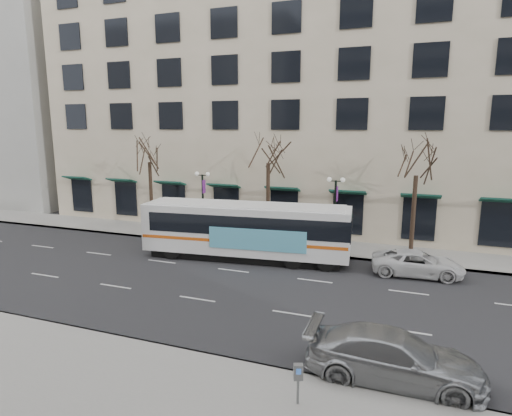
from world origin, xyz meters
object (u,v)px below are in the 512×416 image
at_px(city_bus, 247,229).
at_px(white_pickup, 417,263).
at_px(silver_car, 394,357).
at_px(pay_station, 298,375).
at_px(lamp_post_left, 203,202).
at_px(lamp_post_right, 335,210).
at_px(tree_far_right, 417,160).
at_px(tree_far_left, 149,150).
at_px(tree_far_mid, 268,150).

height_order(city_bus, white_pickup, city_bus).
height_order(silver_car, pay_station, silver_car).
height_order(city_bus, pay_station, city_bus).
bearing_deg(lamp_post_left, city_bus, -34.68).
relative_size(lamp_post_left, silver_car, 0.88).
bearing_deg(lamp_post_right, city_bus, -146.27).
bearing_deg(city_bus, silver_car, -54.93).
height_order(lamp_post_right, silver_car, lamp_post_right).
relative_size(lamp_post_left, lamp_post_right, 1.00).
bearing_deg(pay_station, tree_far_right, 58.86).
bearing_deg(lamp_post_right, lamp_post_left, 180.00).
bearing_deg(white_pickup, city_bus, 87.96).
xyz_separation_m(tree_far_left, lamp_post_right, (15.01, -0.60, -3.75)).
bearing_deg(white_pickup, lamp_post_right, 56.91).
xyz_separation_m(city_bus, pay_station, (7.00, -13.58, -0.88)).
xyz_separation_m(tree_far_mid, tree_far_right, (10.00, -0.00, -0.48)).
relative_size(white_pickup, pay_station, 3.89).
xyz_separation_m(white_pickup, pay_station, (-3.48, -14.06, 0.39)).
bearing_deg(lamp_post_left, silver_car, -44.63).
bearing_deg(tree_far_left, lamp_post_right, -2.29).
distance_m(tree_far_left, tree_far_mid, 10.00).
relative_size(lamp_post_left, pay_station, 3.92).
bearing_deg(tree_far_right, white_pickup, -83.52).
distance_m(tree_far_left, white_pickup, 21.55).
bearing_deg(tree_far_left, pay_station, -46.09).
distance_m(tree_far_mid, lamp_post_right, 6.41).
distance_m(lamp_post_left, lamp_post_right, 10.00).
height_order(tree_far_left, lamp_post_left, tree_far_left).
relative_size(lamp_post_right, pay_station, 3.92).
bearing_deg(tree_far_mid, lamp_post_left, -173.15).
bearing_deg(pay_station, silver_car, 22.76).
bearing_deg(lamp_post_left, tree_far_mid, 6.85).
relative_size(tree_far_mid, lamp_post_right, 1.64).
xyz_separation_m(lamp_post_right, white_pickup, (5.39, -2.92, -2.23)).
distance_m(lamp_post_right, city_bus, 6.19).
height_order(lamp_post_left, pay_station, lamp_post_left).
height_order(tree_far_left, lamp_post_right, tree_far_left).
bearing_deg(silver_car, lamp_post_right, 17.03).
xyz_separation_m(tree_far_mid, pay_station, (6.92, -17.58, -5.79)).
bearing_deg(tree_far_mid, pay_station, -68.50).
height_order(tree_far_mid, city_bus, tree_far_mid).
xyz_separation_m(tree_far_left, white_pickup, (20.40, -3.52, -5.98)).
distance_m(tree_far_left, city_bus, 11.68).
relative_size(lamp_post_left, city_bus, 0.38).
height_order(tree_far_right, pay_station, tree_far_right).
relative_size(tree_far_right, lamp_post_right, 1.55).
relative_size(tree_far_mid, silver_car, 1.44).
bearing_deg(city_bus, tree_far_left, 151.79).
distance_m(lamp_post_right, silver_car, 15.26).
xyz_separation_m(tree_far_right, city_bus, (-10.08, -4.00, -4.43)).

